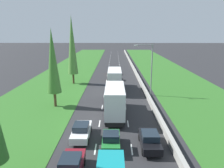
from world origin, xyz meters
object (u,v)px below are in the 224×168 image
(maroon_sedan_left_lane, at_px, (71,166))
(poplar_tree_second, at_px, (53,61))
(green_hatchback_centre_lane, at_px, (111,140))
(poplar_tree_third, at_px, (72,45))
(black_sedan_right_lane, at_px, (150,140))
(orange_hatchback_centre_lane, at_px, (115,76))
(street_light_mast, at_px, (150,66))
(white_box_truck_centre_lane, at_px, (115,100))
(white_box_truck_centre_lane_fourth, at_px, (115,79))
(white_sedan_left_lane, at_px, (81,131))
(orange_hatchback_centre_lane_sixth, at_px, (113,71))

(maroon_sedan_left_lane, distance_m, poplar_tree_second, 18.17)
(green_hatchback_centre_lane, xyz_separation_m, poplar_tree_second, (-8.59, 12.10, 6.00))
(poplar_tree_third, bearing_deg, black_sedan_right_lane, -65.28)
(orange_hatchback_centre_lane, bearing_deg, green_hatchback_centre_lane, -90.70)
(street_light_mast, bearing_deg, white_box_truck_centre_lane, -122.42)
(white_box_truck_centre_lane_fourth, distance_m, poplar_tree_second, 13.71)
(white_sedan_left_lane, distance_m, street_light_mast, 19.05)
(white_sedan_left_lane, bearing_deg, black_sedan_right_lane, -15.29)
(black_sedan_right_lane, relative_size, maroon_sedan_left_lane, 1.00)
(white_sedan_left_lane, bearing_deg, white_box_truck_centre_lane, 61.34)
(white_box_truck_centre_lane, distance_m, street_light_mast, 11.58)
(orange_hatchback_centre_lane, bearing_deg, poplar_tree_second, -115.94)
(maroon_sedan_left_lane, bearing_deg, white_box_truck_centre_lane, 74.83)
(white_box_truck_centre_lane_fourth, relative_size, poplar_tree_second, 0.81)
(maroon_sedan_left_lane, distance_m, white_sedan_left_lane, 6.22)
(street_light_mast, bearing_deg, poplar_tree_third, 149.14)
(green_hatchback_centre_lane, distance_m, maroon_sedan_left_lane, 5.15)
(black_sedan_right_lane, height_order, maroon_sedan_left_lane, same)
(maroon_sedan_left_lane, bearing_deg, orange_hatchback_centre_lane_sixth, 85.74)
(white_sedan_left_lane, xyz_separation_m, poplar_tree_third, (-5.37, 24.80, 7.43))
(green_hatchback_centre_lane, xyz_separation_m, white_box_truck_centre_lane, (0.37, 8.55, 1.35))
(white_box_truck_centre_lane, bearing_deg, orange_hatchback_centre_lane_sixth, 90.63)
(poplar_tree_second, bearing_deg, white_box_truck_centre_lane, -21.59)
(green_hatchback_centre_lane, relative_size, poplar_tree_second, 0.34)
(street_light_mast, bearing_deg, green_hatchback_centre_lane, -109.46)
(green_hatchback_centre_lane, bearing_deg, street_light_mast, 70.54)
(white_sedan_left_lane, bearing_deg, poplar_tree_third, 102.23)
(white_sedan_left_lane, bearing_deg, green_hatchback_centre_lane, -33.35)
(green_hatchback_centre_lane, xyz_separation_m, poplar_tree_third, (-8.54, 26.88, 7.41))
(white_box_truck_centre_lane, xyz_separation_m, white_sedan_left_lane, (-3.54, -6.47, -1.37))
(orange_hatchback_centre_lane, bearing_deg, white_box_truck_centre_lane, -90.02)
(white_box_truck_centre_lane, bearing_deg, maroon_sedan_left_lane, -105.17)
(orange_hatchback_centre_lane, relative_size, street_light_mast, 0.43)
(poplar_tree_third, bearing_deg, white_box_truck_centre_lane_fourth, -31.70)
(white_box_truck_centre_lane_fourth, height_order, maroon_sedan_left_lane, white_box_truck_centre_lane_fourth)
(white_box_truck_centre_lane, distance_m, maroon_sedan_left_lane, 13.22)
(poplar_tree_second, bearing_deg, orange_hatchback_centre_lane_sixth, 71.35)
(green_hatchback_centre_lane, relative_size, white_sedan_left_lane, 0.87)
(white_sedan_left_lane, bearing_deg, poplar_tree_second, 118.44)
(street_light_mast, bearing_deg, poplar_tree_second, -158.52)
(white_box_truck_centre_lane_fourth, bearing_deg, maroon_sedan_left_lane, -97.60)
(white_box_truck_centre_lane, bearing_deg, poplar_tree_second, 158.41)
(poplar_tree_second, bearing_deg, street_light_mast, 21.48)
(white_box_truck_centre_lane_fourth, xyz_separation_m, street_light_mast, (6.02, -3.42, 3.05))
(green_hatchback_centre_lane, relative_size, orange_hatchback_centre_lane, 1.00)
(white_sedan_left_lane, xyz_separation_m, street_light_mast, (9.52, 15.90, 4.42))
(white_sedan_left_lane, distance_m, orange_hatchback_centre_lane, 28.66)
(white_box_truck_centre_lane, relative_size, white_box_truck_centre_lane_fourth, 1.00)
(poplar_tree_second, xyz_separation_m, poplar_tree_third, (0.05, 14.78, 1.41))
(green_hatchback_centre_lane, bearing_deg, white_box_truck_centre_lane, 87.55)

